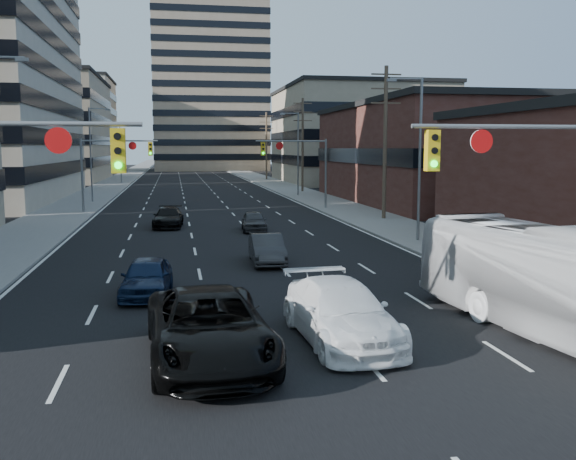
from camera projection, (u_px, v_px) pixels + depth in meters
The scene contains 26 objects.
road_surface at pixel (187, 173), 136.32m from camera, with size 18.00×300.00×0.02m, color black.
sidewalk_left at pixel (132, 173), 134.32m from camera, with size 5.00×300.00×0.15m, color slate.
sidewalk_right at pixel (241, 172), 138.31m from camera, with size 5.00×300.00×0.15m, color slate.
office_left_far at pixel (37, 130), 101.85m from camera, with size 20.00×30.00×16.00m, color gray.
storefront_right_mid at pixel (455, 156), 61.79m from camera, with size 20.00×30.00×9.00m, color #472119.
office_right_far at pixel (356, 136), 98.75m from camera, with size 22.00×28.00×14.00m, color gray.
apartment_tower at pixel (208, 48), 153.22m from camera, with size 26.00×26.00×58.00m, color gray.
bg_block_left at pixel (56, 126), 139.97m from camera, with size 24.00×24.00×20.00m, color #ADA089.
bg_block_right at pixel (333, 144), 141.11m from camera, with size 22.00×22.00×12.00m, color gray.
signal_near_right at pixel (545, 180), 17.92m from camera, with size 6.59×0.33×6.00m.
signal_far_left at pixel (111, 160), 51.43m from camera, with size 6.09×0.33×6.00m.
signal_far_right at pixel (299, 159), 54.09m from camera, with size 6.09×0.33×6.00m.
utility_pole_block at pixel (385, 140), 45.90m from camera, with size 2.20×0.28×11.00m.
utility_pole_midblock at pixel (303, 143), 75.20m from camera, with size 2.20×0.28×11.00m.
utility_pole_distant at pixel (266, 145), 104.50m from camera, with size 2.20×0.28×11.00m.
streetlight_left_mid at pixel (92, 150), 60.64m from camera, with size 2.03×0.22×9.00m.
streetlight_left_far at pixel (121, 149), 94.83m from camera, with size 2.03×0.22×9.00m.
streetlight_right_near at pixel (417, 151), 34.93m from camera, with size 2.03×0.22×9.00m.
streetlight_right_far at pixel (297, 150), 69.11m from camera, with size 2.03×0.22×9.00m.
black_pickup at pixel (209, 328), 15.64m from camera, with size 2.87×6.22×1.73m, color black.
white_van at pixel (341, 312), 17.34m from camera, with size 2.26×5.55×1.61m, color white.
transit_bus at pixel (566, 284), 17.40m from camera, with size 2.62×11.20×3.12m, color silver.
sedan_blue at pixel (147, 277), 22.63m from camera, with size 1.63×4.04×1.38m, color #0E1B38.
sedan_grey_center at pixel (267, 249), 29.02m from camera, with size 1.41×4.04×1.33m, color #2B2C2D.
sedan_black_far at pixel (168, 217), 42.34m from camera, with size 1.85×4.56×1.32m, color black.
sedan_grey_right at pixel (254, 221), 40.44m from camera, with size 1.51×3.76×1.28m, color #353537.
Camera 1 is at (-2.76, -8.42, 5.22)m, focal length 40.00 mm.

